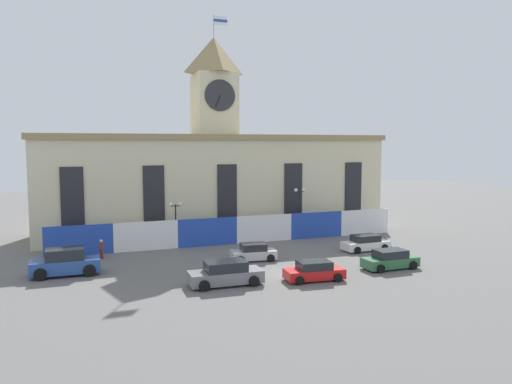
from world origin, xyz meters
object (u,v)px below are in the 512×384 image
Objects in this scene: car_silver_hatch at (253,253)px; car_gray_pickup at (226,274)px; street_lamp_left at (300,202)px; car_white_taxi at (365,243)px; car_red_sedan at (314,271)px; pedestrian at (101,248)px; street_lamp_far_right at (176,214)px; car_green_wagon at (390,260)px; car_blue_van at (65,263)px.

car_silver_hatch is 7.79m from car_gray_pickup.
street_lamp_left is 1.00× the size of car_gray_pickup.
car_white_taxi reaches higher than car_red_sedan.
pedestrian is (-23.70, 5.27, 0.25)m from car_white_taxi.
pedestrian is at bearing -157.07° from street_lamp_far_right.
car_gray_pickup is 1.18× the size of car_white_taxi.
car_white_taxi is 2.64× the size of pedestrian.
street_lamp_left is 9.39m from car_white_taxi.
car_green_wagon is at bearing -168.09° from car_red_sedan.
street_lamp_left is at bearing -87.04° from car_green_wagon.
street_lamp_left reaches higher than car_green_wagon.
car_blue_van is at bearing -161.70° from street_lamp_left.
pedestrian is (-7.83, 11.67, 0.13)m from car_gray_pickup.
street_lamp_left is at bearing 107.52° from car_white_taxi.
car_green_wagon is 6.90m from car_white_taxi.
car_green_wagon is 0.86× the size of car_gray_pickup.
street_lamp_left is 3.09× the size of pedestrian.
car_white_taxi is (1.96, 6.61, -0.02)m from car_green_wagon.
street_lamp_far_right is at bearing 151.27° from car_white_taxi.
car_white_taxi is at bearing -70.65° from street_lamp_left.
street_lamp_far_right is 8.21m from pedestrian.
car_blue_van is at bearing -142.47° from street_lamp_far_right.
car_blue_van is (-10.22, -7.85, -2.27)m from street_lamp_far_right.
pedestrian is at bearing 125.67° from car_gray_pickup.
car_blue_van is 1.13× the size of car_white_taxi.
street_lamp_left reaches higher than pedestrian.
car_gray_pickup is 6.63m from car_red_sedan.
street_lamp_left is at bearing -107.10° from car_red_sedan.
street_lamp_far_right is 17.57m from car_red_sedan.
car_gray_pickup is 1.04× the size of car_blue_van.
car_gray_pickup reaches higher than car_silver_hatch.
car_gray_pickup is (0.57, -14.74, -2.43)m from street_lamp_far_right.
pedestrian is (-14.36, 12.80, 0.27)m from car_red_sedan.
car_silver_hatch is at bearing -58.86° from street_lamp_far_right.
car_blue_van reaches higher than car_green_wagon.
street_lamp_far_right is 1.07× the size of car_silver_hatch.
street_lamp_far_right is at bearing -60.98° from car_red_sedan.
car_blue_van reaches higher than pedestrian.
car_red_sedan is at bearing 6.25° from car_green_wagon.
street_lamp_far_right is 14.95m from car_gray_pickup.
car_green_wagon is 0.90× the size of car_blue_van.
car_white_taxi is at bearing 124.59° from pedestrian.
street_lamp_left is 1.04× the size of car_blue_van.
car_gray_pickup is at bearing 148.33° from car_blue_van.
street_lamp_left is 1.31× the size of car_silver_hatch.
street_lamp_far_right is at bearing 94.03° from car_gray_pickup.
car_gray_pickup reaches higher than pedestrian.
car_silver_hatch is (-9.42, 6.58, -0.03)m from car_green_wagon.
car_white_taxi is at bearing 23.77° from car_gray_pickup.
pedestrian reaches higher than car_white_taxi.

